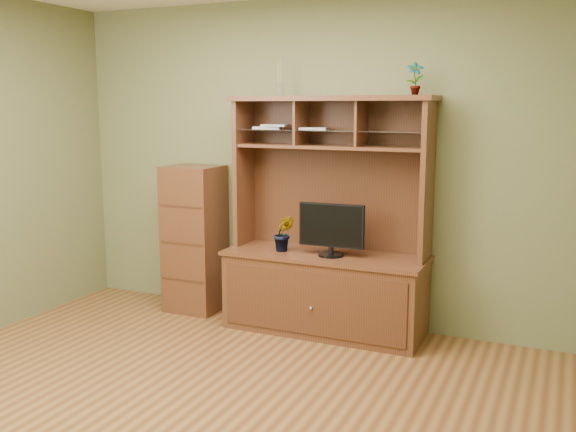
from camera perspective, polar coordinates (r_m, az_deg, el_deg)
The scene contains 8 objects.
room at distance 3.65m, azimuth -9.59°, elevation 2.20°, with size 4.54×4.04×2.74m.
media_hutch at distance 5.22m, azimuth 3.38°, elevation -4.66°, with size 1.66×0.61×1.90m.
monitor at distance 5.05m, azimuth 3.86°, elevation -1.13°, with size 0.53×0.20×0.42m.
orchid_plant at distance 5.21m, azimuth -0.39°, elevation -1.54°, with size 0.17×0.13×0.30m, color #2B5A1E.
top_plant at distance 4.94m, azimuth 11.21°, elevation 11.91°, with size 0.13×0.09×0.25m, color #2D6E26.
reed_diffuser at distance 5.31m, azimuth -0.76°, elevation 11.83°, with size 0.06×0.06×0.29m.
magazines at distance 5.29m, azimuth -0.31°, elevation 7.89°, with size 0.67×0.22×0.04m.
side_cabinet at distance 5.79m, azimuth -8.30°, elevation -2.01°, with size 0.47×0.42×1.30m.
Camera 1 is at (2.01, -3.01, 1.82)m, focal length 40.00 mm.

